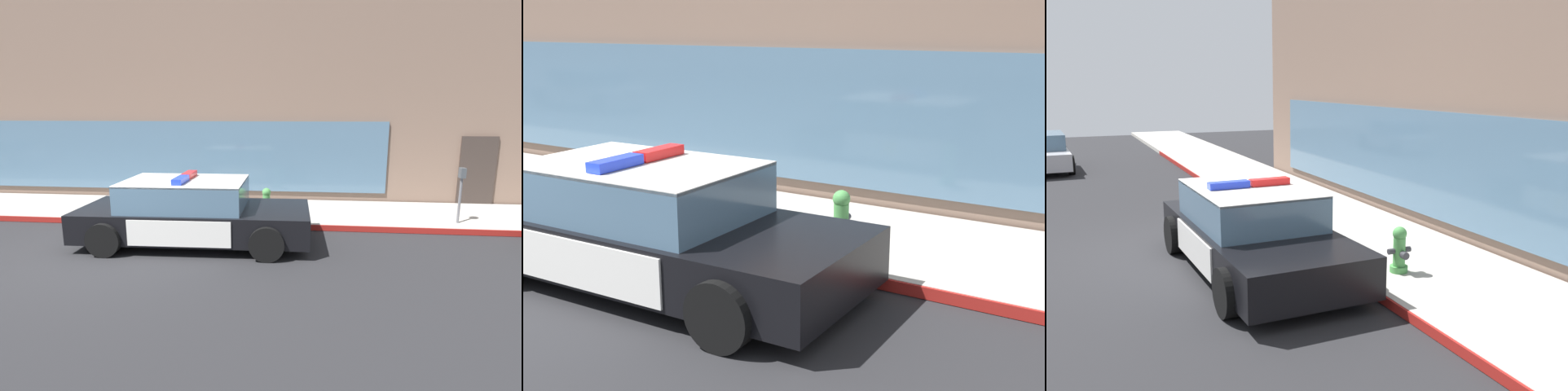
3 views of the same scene
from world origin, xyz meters
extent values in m
plane|color=#262628|center=(0.00, 0.00, 0.00)|extent=(48.00, 48.00, 0.00)
cube|color=#B2ADA3|center=(0.00, 3.44, 0.07)|extent=(48.00, 2.73, 0.15)
cube|color=maroon|center=(0.00, 2.06, 0.08)|extent=(28.80, 0.04, 0.14)
cube|color=slate|center=(-0.02, 4.82, 1.45)|extent=(12.72, 0.08, 2.10)
cube|color=black|center=(1.63, 0.88, 0.50)|extent=(4.87, 2.07, 0.60)
cube|color=silver|center=(3.17, 0.92, 0.67)|extent=(1.69, 1.95, 0.05)
cube|color=silver|center=(-0.06, 0.84, 0.67)|extent=(1.40, 1.94, 0.05)
cube|color=silver|center=(1.50, 1.86, 0.50)|extent=(2.03, 0.08, 0.51)
cube|color=silver|center=(1.56, -0.10, 0.50)|extent=(2.03, 0.08, 0.51)
cube|color=yellow|center=(1.50, 1.88, 0.50)|extent=(0.22, 0.02, 0.26)
cube|color=slate|center=(1.43, 0.88, 1.07)|extent=(2.55, 1.81, 0.60)
cube|color=silver|center=(1.43, 0.88, 1.36)|extent=(2.55, 1.81, 0.04)
cube|color=red|center=(1.42, 1.23, 1.44)|extent=(0.22, 0.67, 0.11)
cube|color=blue|center=(1.44, 0.53, 1.44)|extent=(0.22, 0.67, 0.11)
cylinder|color=black|center=(3.19, 1.89, 0.34)|extent=(0.69, 0.24, 0.68)
cylinder|color=black|center=(3.24, -0.05, 0.34)|extent=(0.69, 0.24, 0.68)
cylinder|color=black|center=(0.01, 1.81, 0.34)|extent=(0.69, 0.24, 0.68)
cylinder|color=black|center=(0.06, -0.13, 0.34)|extent=(0.69, 0.24, 0.68)
cylinder|color=#4C994C|center=(2.98, 2.78, 0.20)|extent=(0.28, 0.28, 0.10)
cylinder|color=#4C994C|center=(2.98, 2.78, 0.47)|extent=(0.19, 0.19, 0.45)
sphere|color=#4C994C|center=(2.98, 2.78, 0.77)|extent=(0.22, 0.22, 0.22)
cylinder|color=#333338|center=(2.98, 2.78, 0.84)|extent=(0.06, 0.06, 0.05)
cylinder|color=#333338|center=(2.98, 2.64, 0.50)|extent=(0.09, 0.10, 0.09)
cylinder|color=#333338|center=(2.98, 2.93, 0.50)|extent=(0.09, 0.10, 0.09)
cylinder|color=#333338|center=(3.13, 2.78, 0.46)|extent=(0.10, 0.12, 0.12)
cylinder|color=black|center=(-13.18, -1.68, 0.32)|extent=(0.65, 0.23, 0.64)
cylinder|color=black|center=(-10.21, -1.54, 0.32)|extent=(0.65, 0.23, 0.64)
camera|label=1|loc=(3.90, -7.26, 2.80)|focal=27.75mm
camera|label=2|loc=(6.76, -4.57, 2.90)|focal=47.42mm
camera|label=3|loc=(10.17, -1.96, 3.08)|focal=39.34mm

